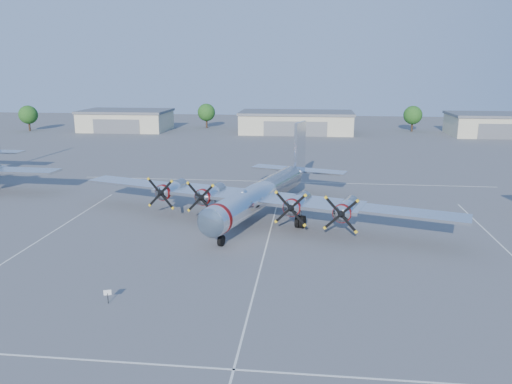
# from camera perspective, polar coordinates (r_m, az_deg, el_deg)

# --- Properties ---
(ground) EXTENTS (260.00, 260.00, 0.00)m
(ground) POSITION_cam_1_polar(r_m,az_deg,el_deg) (49.05, 1.41, -5.32)
(ground) COLOR #57575A
(ground) RESTS_ON ground
(parking_lines) EXTENTS (60.00, 50.08, 0.01)m
(parking_lines) POSITION_cam_1_polar(r_m,az_deg,el_deg) (47.40, 1.22, -6.01)
(parking_lines) COLOR silver
(parking_lines) RESTS_ON ground
(hangar_west) EXTENTS (22.60, 14.60, 5.40)m
(hangar_west) POSITION_cam_1_polar(r_m,az_deg,el_deg) (137.77, -14.62, 7.96)
(hangar_west) COLOR #C1B899
(hangar_west) RESTS_ON ground
(hangar_center) EXTENTS (28.60, 14.60, 5.40)m
(hangar_center) POSITION_cam_1_polar(r_m,az_deg,el_deg) (128.84, 4.62, 7.97)
(hangar_center) COLOR #C1B899
(hangar_center) RESTS_ON ground
(hangar_east) EXTENTS (20.60, 14.60, 5.40)m
(hangar_east) POSITION_cam_1_polar(r_m,az_deg,el_deg) (136.12, 25.42, 6.99)
(hangar_east) COLOR #C1B899
(hangar_east) RESTS_ON ground
(tree_far_west) EXTENTS (4.80, 4.80, 6.64)m
(tree_far_west) POSITION_cam_1_polar(r_m,az_deg,el_deg) (144.96, -24.59, 8.03)
(tree_far_west) COLOR #382619
(tree_far_west) RESTS_ON ground
(tree_west) EXTENTS (4.80, 4.80, 6.64)m
(tree_west) POSITION_cam_1_polar(r_m,az_deg,el_deg) (139.67, -5.69, 9.04)
(tree_west) COLOR #382619
(tree_west) RESTS_ON ground
(tree_east) EXTENTS (4.80, 4.80, 6.64)m
(tree_east) POSITION_cam_1_polar(r_m,az_deg,el_deg) (137.15, 17.48, 8.37)
(tree_east) COLOR #382619
(tree_east) RESTS_ON ground
(main_bomber_b29) EXTENTS (49.35, 40.51, 9.42)m
(main_bomber_b29) POSITION_cam_1_polar(r_m,az_deg,el_deg) (55.69, 0.79, -2.93)
(main_bomber_b29) COLOR white
(main_bomber_b29) RESTS_ON ground
(info_placard) EXTENTS (0.52, 0.22, 1.03)m
(info_placard) POSITION_cam_1_polar(r_m,az_deg,el_deg) (37.43, -16.60, -11.11)
(info_placard) COLOR black
(info_placard) RESTS_ON ground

